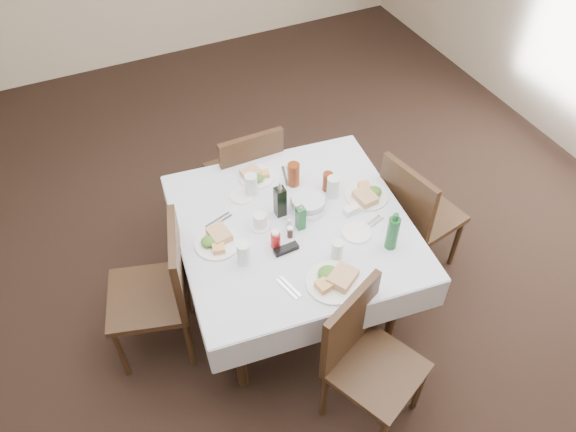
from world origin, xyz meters
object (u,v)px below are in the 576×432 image
object	(u,v)px
chair_north	(247,174)
bread_basket	(308,203)
oil_cruet_green	(301,217)
chair_east	(414,212)
water_w	(244,253)
water_s	(337,250)
chair_west	(162,286)
water_e	(333,187)
dining_table	(293,233)
ketchup_bottle	(276,240)
chair_south	(364,353)
water_n	(251,185)
coffee_mug	(260,221)
oil_cruet_dark	(280,200)
green_bottle	(393,233)

from	to	relation	value
chair_north	bread_basket	size ratio (longest dim) A/B	4.20
bread_basket	oil_cruet_green	distance (m)	0.18
chair_east	water_w	size ratio (longest dim) A/B	6.88
chair_north	water_s	distance (m)	1.14
water_s	chair_west	bearing A→B (deg)	157.80
water_e	water_w	bearing A→B (deg)	-159.55
dining_table	water_s	xyz separation A→B (m)	(0.11, -0.33, 0.14)
chair_west	water_e	bearing A→B (deg)	3.55
bread_basket	water_s	bearing A→B (deg)	-94.09
dining_table	ketchup_bottle	world-z (taller)	ketchup_bottle
chair_south	water_n	bearing A→B (deg)	97.45
oil_cruet_green	coffee_mug	bearing A→B (deg)	151.76
chair_west	ketchup_bottle	xyz separation A→B (m)	(0.65, -0.16, 0.26)
chair_east	oil_cruet_dark	bearing A→B (deg)	169.74
bread_basket	coffee_mug	bearing A→B (deg)	-177.01
water_w	oil_cruet_dark	world-z (taller)	oil_cruet_dark
bread_basket	oil_cruet_green	world-z (taller)	oil_cruet_green
dining_table	chair_west	bearing A→B (deg)	176.92
chair_north	chair_south	distance (m)	1.58
chair_east	water_n	distance (m)	1.10
chair_east	water_w	bearing A→B (deg)	-175.85
bread_basket	dining_table	bearing A→B (deg)	-149.51
dining_table	oil_cruet_green	xyz separation A→B (m)	(0.03, -0.05, 0.17)
dining_table	water_e	bearing A→B (deg)	19.52
coffee_mug	green_bottle	distance (m)	0.76
dining_table	chair_south	size ratio (longest dim) A/B	1.59
water_s	water_w	world-z (taller)	water_w
chair_west	water_s	bearing A→B (deg)	-22.20
water_n	oil_cruet_green	size ratio (longest dim) A/B	0.72
chair_south	oil_cruet_dark	bearing A→B (deg)	93.98
dining_table	oil_cruet_dark	size ratio (longest dim) A/B	5.78
water_n	chair_south	bearing A→B (deg)	-82.55
water_e	oil_cruet_dark	bearing A→B (deg)	-178.74
oil_cruet_green	green_bottle	world-z (taller)	green_bottle
chair_east	coffee_mug	xyz separation A→B (m)	(-1.04, 0.12, 0.26)
water_s	oil_cruet_green	size ratio (longest dim) A/B	0.59
ketchup_bottle	dining_table	bearing A→B (deg)	35.29
bread_basket	coffee_mug	xyz separation A→B (m)	(-0.32, -0.02, 0.01)
coffee_mug	dining_table	bearing A→B (deg)	-19.75
dining_table	water_w	world-z (taller)	water_w
water_s	water_e	world-z (taller)	water_e
oil_cruet_dark	oil_cruet_green	distance (m)	0.17
oil_cruet_dark	oil_cruet_green	world-z (taller)	oil_cruet_dark
chair_south	water_s	distance (m)	0.57
water_e	bread_basket	distance (m)	0.19
chair_east	water_s	distance (m)	0.84
chair_east	bread_basket	bearing A→B (deg)	169.17
chair_north	water_n	xyz separation A→B (m)	(-0.13, -0.42, 0.29)
ketchup_bottle	green_bottle	xyz separation A→B (m)	(0.59, -0.27, 0.06)
chair_north	water_s	size ratio (longest dim) A/B	7.93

